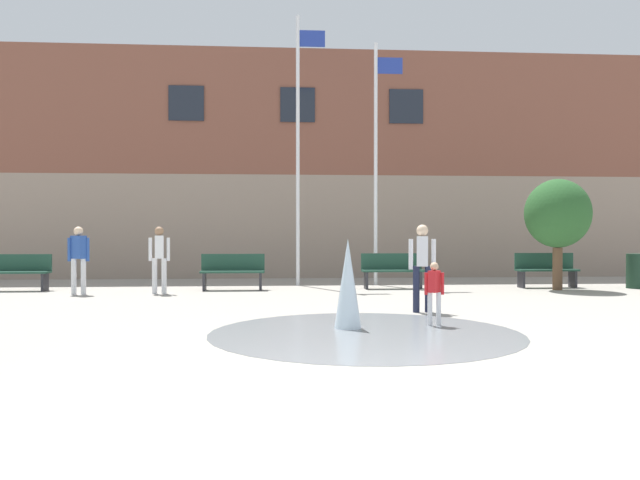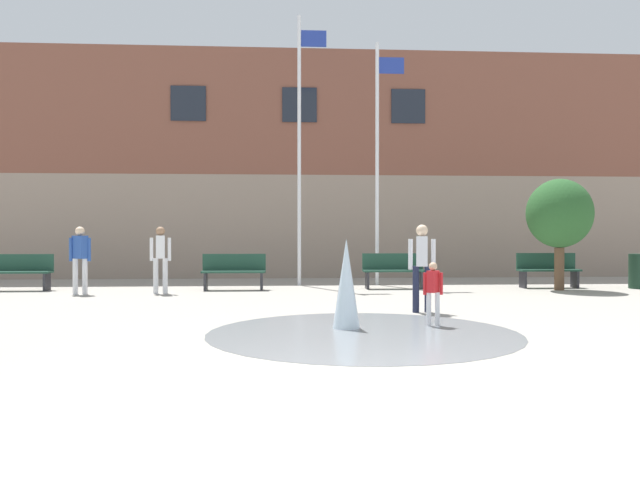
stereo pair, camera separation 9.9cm
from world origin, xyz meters
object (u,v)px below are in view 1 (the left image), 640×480
park_bench_far_right (546,269)px  street_tree_near_building (558,214)px  park_bench_near_trashcan (392,270)px  child_with_pink_shirt (434,289)px  adult_watching (422,261)px  trash_can (638,271)px  flagpole_right (377,156)px  park_bench_center (17,272)px  park_bench_under_right_flagpole (233,271)px  adult_in_red (79,255)px  adult_near_bench (159,254)px  flagpole_left (299,142)px

park_bench_far_right → street_tree_near_building: size_ratio=0.57×
park_bench_near_trashcan → child_with_pink_shirt: size_ratio=1.62×
adult_watching → trash_can: adult_watching is taller
adult_watching → flagpole_right: 6.60m
park_bench_center → trash_can: park_bench_center is taller
park_bench_far_right → child_with_pink_shirt: child_with_pink_shirt is taller
park_bench_under_right_flagpole → adult_watching: 6.03m
park_bench_near_trashcan → adult_watching: bearing=-94.4°
park_bench_near_trashcan → trash_can: bearing=-3.6°
adult_in_red → child_with_pink_shirt: size_ratio=1.61×
adult_near_bench → child_with_pink_shirt: (5.19, -5.51, -0.35)m
park_bench_under_right_flagpole → adult_near_bench: (-1.67, -0.85, 0.45)m
adult_watching → park_bench_center: bearing=-105.2°
park_bench_far_right → adult_near_bench: size_ratio=1.01×
park_bench_near_trashcan → street_tree_near_building: bearing=-9.9°
park_bench_under_right_flagpole → adult_near_bench: adult_near_bench is taller
adult_watching → street_tree_near_building: bearing=145.9°
street_tree_near_building → flagpole_left: bearing=163.6°
adult_near_bench → street_tree_near_building: size_ratio=0.57×
flagpole_left → trash_can: size_ratio=8.24×
park_bench_far_right → adult_near_bench: (-9.89, -1.01, 0.45)m
park_bench_center → flagpole_left: 7.96m
park_bench_center → adult_watching: (9.07, -4.87, 0.45)m
park_bench_under_right_flagpole → park_bench_near_trashcan: bearing=2.0°
trash_can → adult_in_red: bearing=-177.3°
trash_can → park_bench_center: bearing=178.5°
park_bench_center → trash_can: (15.84, -0.42, -0.03)m
child_with_pink_shirt → adult_watching: bearing=-147.9°
adult_in_red → park_bench_center: bearing=-176.4°
adult_in_red → adult_near_bench: bearing=35.7°
adult_watching → flagpole_left: size_ratio=0.21×
flagpole_left → flagpole_right: flagpole_left is taller
adult_watching → street_tree_near_building: street_tree_near_building is taller
park_bench_near_trashcan → flagpole_left: bearing=153.5°
park_bench_under_right_flagpole → flagpole_right: flagpole_right is taller
park_bench_near_trashcan → adult_near_bench: size_ratio=1.01×
park_bench_far_right → adult_in_red: adult_in_red is taller
park_bench_far_right → adult_in_red: (-11.74, -1.06, 0.45)m
park_bench_under_right_flagpole → flagpole_left: flagpole_left is taller
park_bench_far_right → flagpole_left: 7.45m
park_bench_far_right → street_tree_near_building: (-0.03, -0.73, 1.44)m
park_bench_near_trashcan → adult_near_bench: adult_near_bench is taller
park_bench_center → street_tree_near_building: 13.63m
park_bench_center → street_tree_near_building: bearing=-3.1°
park_bench_center → trash_can: bearing=-1.5°
park_bench_center → park_bench_under_right_flagpole: 5.35m
street_tree_near_building → adult_watching: bearing=-137.1°
park_bench_under_right_flagpole → adult_near_bench: size_ratio=1.01×
adult_watching → adult_in_red: bearing=-104.7°
park_bench_near_trashcan → flagpole_left: size_ratio=0.22×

